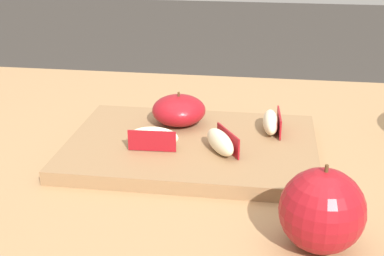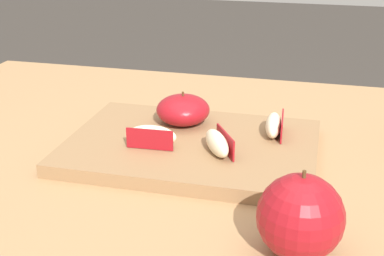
# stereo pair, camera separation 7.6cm
# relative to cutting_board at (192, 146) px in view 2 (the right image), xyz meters

# --- Properties ---
(dining_table) EXTENTS (1.25, 0.83, 0.73)m
(dining_table) POSITION_rel_cutting_board_xyz_m (0.05, -0.00, -0.11)
(dining_table) COLOR #9E754C
(dining_table) RESTS_ON ground_plane
(cutting_board) EXTENTS (0.38, 0.27, 0.02)m
(cutting_board) POSITION_rel_cutting_board_xyz_m (0.00, 0.00, 0.00)
(cutting_board) COLOR olive
(cutting_board) RESTS_ON dining_table
(apple_half_skin_up) EXTENTS (0.09, 0.09, 0.06)m
(apple_half_skin_up) POSITION_rel_cutting_board_xyz_m (-0.03, 0.06, 0.03)
(apple_half_skin_up) COLOR maroon
(apple_half_skin_up) RESTS_ON cutting_board
(apple_wedge_middle) EXTENTS (0.06, 0.08, 0.03)m
(apple_wedge_middle) POSITION_rel_cutting_board_xyz_m (0.05, -0.04, 0.03)
(apple_wedge_middle) COLOR beige
(apple_wedge_middle) RESTS_ON cutting_board
(apple_wedge_front) EXTENTS (0.03, 0.08, 0.03)m
(apple_wedge_front) POSITION_rel_cutting_board_xyz_m (0.12, 0.05, 0.03)
(apple_wedge_front) COLOR beige
(apple_wedge_front) RESTS_ON cutting_board
(apple_wedge_left) EXTENTS (0.08, 0.03, 0.03)m
(apple_wedge_left) POSITION_rel_cutting_board_xyz_m (-0.05, -0.04, 0.03)
(apple_wedge_left) COLOR beige
(apple_wedge_left) RESTS_ON cutting_board
(whole_apple_red_delicious) EXTENTS (0.09, 0.09, 0.10)m
(whole_apple_red_delicious) POSITION_rel_cutting_board_xyz_m (0.18, -0.23, 0.04)
(whole_apple_red_delicious) COLOR maroon
(whole_apple_red_delicious) RESTS_ON dining_table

